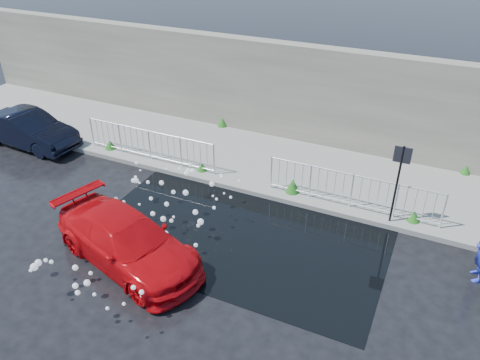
# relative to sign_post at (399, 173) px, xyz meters

# --- Properties ---
(ground) EXTENTS (90.00, 90.00, 0.00)m
(ground) POSITION_rel_sign_post_xyz_m (-4.20, -3.10, -1.72)
(ground) COLOR black
(ground) RESTS_ON ground
(pavement) EXTENTS (30.00, 4.00, 0.15)m
(pavement) POSITION_rel_sign_post_xyz_m (-4.20, 1.90, -1.65)
(pavement) COLOR slate
(pavement) RESTS_ON ground
(curb) EXTENTS (30.00, 0.25, 0.16)m
(curb) POSITION_rel_sign_post_xyz_m (-4.20, -0.10, -1.64)
(curb) COLOR slate
(curb) RESTS_ON ground
(retaining_wall) EXTENTS (30.00, 0.60, 3.50)m
(retaining_wall) POSITION_rel_sign_post_xyz_m (-4.20, 4.10, 0.18)
(retaining_wall) COLOR #5B594D
(retaining_wall) RESTS_ON pavement
(puddle) EXTENTS (8.00, 5.00, 0.01)m
(puddle) POSITION_rel_sign_post_xyz_m (-3.70, -2.10, -1.72)
(puddle) COLOR black
(puddle) RESTS_ON ground
(sign_post) EXTENTS (0.45, 0.06, 2.50)m
(sign_post) POSITION_rel_sign_post_xyz_m (0.00, 0.00, 0.00)
(sign_post) COLOR black
(sign_post) RESTS_ON ground
(railing_left) EXTENTS (5.05, 0.05, 1.10)m
(railing_left) POSITION_rel_sign_post_xyz_m (-8.20, 0.25, -0.99)
(railing_left) COLOR silver
(railing_left) RESTS_ON pavement
(railing_right) EXTENTS (5.05, 0.05, 1.10)m
(railing_right) POSITION_rel_sign_post_xyz_m (-1.20, 0.25, -0.99)
(railing_right) COLOR silver
(railing_right) RESTS_ON pavement
(weeds) EXTENTS (12.17, 3.93, 0.45)m
(weeds) POSITION_rel_sign_post_xyz_m (-4.32, 1.35, -1.40)
(weeds) COLOR #134512
(weeds) RESTS_ON pavement
(water_spray) EXTENTS (3.59, 5.67, 1.04)m
(water_spray) POSITION_rel_sign_post_xyz_m (-5.93, -3.31, -1.07)
(water_spray) COLOR white
(water_spray) RESTS_ON ground
(red_car) EXTENTS (4.73, 2.96, 1.28)m
(red_car) POSITION_rel_sign_post_xyz_m (-5.72, -4.35, -1.09)
(red_car) COLOR #B4070C
(red_car) RESTS_ON ground
(dark_car) EXTENTS (4.00, 1.56, 1.30)m
(dark_car) POSITION_rel_sign_post_xyz_m (-13.04, -0.50, -1.07)
(dark_car) COLOR black
(dark_car) RESTS_ON ground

